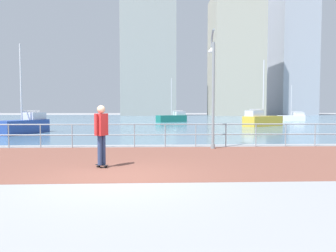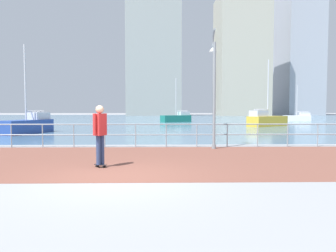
% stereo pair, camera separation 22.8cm
% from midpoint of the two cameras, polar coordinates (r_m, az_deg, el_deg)
% --- Properties ---
extents(ground, '(220.00, 220.00, 0.00)m').
position_cam_midpoint_polar(ground, '(47.70, -2.58, 1.00)').
color(ground, gray).
extents(brick_paving, '(28.00, 6.84, 0.01)m').
position_cam_midpoint_polar(brick_paving, '(10.64, -6.99, -6.19)').
color(brick_paving, brown).
rests_on(brick_paving, ground).
extents(harbor_water, '(180.00, 88.00, 0.00)m').
position_cam_midpoint_polar(harbor_water, '(58.90, -2.34, 1.39)').
color(harbor_water, slate).
rests_on(harbor_water, ground).
extents(waterfront_railing, '(25.25, 0.06, 1.07)m').
position_cam_midpoint_polar(waterfront_railing, '(13.94, -5.63, -0.93)').
color(waterfront_railing, '#8C99A3').
rests_on(waterfront_railing, ground).
extents(lamppost, '(0.36, 0.82, 5.22)m').
position_cam_midpoint_polar(lamppost, '(13.70, 9.03, 7.96)').
color(lamppost, gray).
rests_on(lamppost, ground).
extents(skateboarder, '(0.40, 0.52, 1.84)m').
position_cam_midpoint_polar(skateboarder, '(9.16, -11.90, -0.73)').
color(skateboarder, black).
rests_on(skateboarder, ground).
extents(sailboat_teal, '(4.01, 1.58, 5.49)m').
position_cam_midpoint_polar(sailboat_teal, '(50.79, 23.19, 1.47)').
color(sailboat_teal, white).
rests_on(sailboat_teal, ground).
extents(sailboat_white, '(2.54, 4.74, 6.37)m').
position_cam_midpoint_polar(sailboat_white, '(24.33, -24.48, 0.19)').
color(sailboat_white, '#284799').
rests_on(sailboat_white, ground).
extents(sailboat_ivory, '(4.46, 3.36, 6.14)m').
position_cam_midpoint_polar(sailboat_ivory, '(42.78, 1.82, 1.55)').
color(sailboat_ivory, '#197266').
rests_on(sailboat_ivory, ground).
extents(sailboat_yellow, '(4.87, 4.03, 6.85)m').
position_cam_midpoint_polar(sailboat_yellow, '(33.05, 18.11, 1.07)').
color(sailboat_yellow, gold).
rests_on(sailboat_yellow, ground).
extents(tower_concrete, '(13.82, 14.22, 36.42)m').
position_cam_midpoint_polar(tower_concrete, '(93.31, 13.52, 12.64)').
color(tower_concrete, '#B2AD99').
rests_on(tower_concrete, ground).
extents(tower_glass, '(11.28, 15.22, 42.84)m').
position_cam_midpoint_polar(tower_glass, '(109.72, 23.14, 12.71)').
color(tower_glass, '#A3A8B2').
rests_on(tower_glass, ground).
extents(tower_beige, '(15.59, 10.41, 34.02)m').
position_cam_midpoint_polar(tower_beige, '(91.25, -2.57, 12.17)').
color(tower_beige, '#939993').
rests_on(tower_beige, ground).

